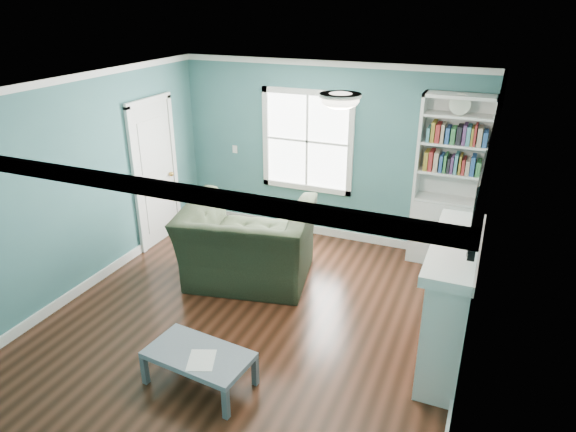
% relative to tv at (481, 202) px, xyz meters
% --- Properties ---
extents(floor, '(5.00, 5.00, 0.00)m').
position_rel_tv_xyz_m(floor, '(-2.20, -0.20, -1.72)').
color(floor, black).
rests_on(floor, ground).
extents(room_walls, '(5.00, 5.00, 5.00)m').
position_rel_tv_xyz_m(room_walls, '(-2.20, -0.20, -0.14)').
color(room_walls, '#38686D').
rests_on(room_walls, ground).
extents(trim, '(4.50, 5.00, 2.60)m').
position_rel_tv_xyz_m(trim, '(-2.20, -0.20, -0.49)').
color(trim, white).
rests_on(trim, ground).
extents(window, '(1.40, 0.06, 1.50)m').
position_rel_tv_xyz_m(window, '(-2.50, 2.29, -0.27)').
color(window, white).
rests_on(window, room_walls).
extents(bookshelf, '(0.90, 0.35, 2.31)m').
position_rel_tv_xyz_m(bookshelf, '(-0.43, 2.10, -0.80)').
color(bookshelf, silver).
rests_on(bookshelf, ground).
extents(fireplace, '(0.44, 1.58, 1.30)m').
position_rel_tv_xyz_m(fireplace, '(-0.12, 0.00, -1.09)').
color(fireplace, black).
rests_on(fireplace, ground).
extents(tv, '(0.06, 1.10, 0.65)m').
position_rel_tv_xyz_m(tv, '(0.00, 0.00, 0.00)').
color(tv, black).
rests_on(tv, fireplace).
extents(door, '(0.12, 0.98, 2.17)m').
position_rel_tv_xyz_m(door, '(-4.42, 1.20, -0.65)').
color(door, silver).
rests_on(door, ground).
extents(ceiling_fixture, '(0.38, 0.38, 0.15)m').
position_rel_tv_xyz_m(ceiling_fixture, '(-1.30, -0.10, 0.82)').
color(ceiling_fixture, white).
rests_on(ceiling_fixture, room_walls).
extents(light_switch, '(0.08, 0.01, 0.12)m').
position_rel_tv_xyz_m(light_switch, '(-3.70, 2.28, -0.52)').
color(light_switch, white).
rests_on(light_switch, room_walls).
extents(recliner, '(1.74, 1.31, 1.37)m').
position_rel_tv_xyz_m(recliner, '(-2.66, 0.62, -1.04)').
color(recliner, black).
rests_on(recliner, ground).
extents(coffee_table, '(1.03, 0.63, 0.36)m').
position_rel_tv_xyz_m(coffee_table, '(-2.21, -1.31, -1.41)').
color(coffee_table, '#505860').
rests_on(coffee_table, ground).
extents(paper_sheet, '(0.33, 0.37, 0.00)m').
position_rel_tv_xyz_m(paper_sheet, '(-2.12, -1.39, -1.37)').
color(paper_sheet, white).
rests_on(paper_sheet, coffee_table).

